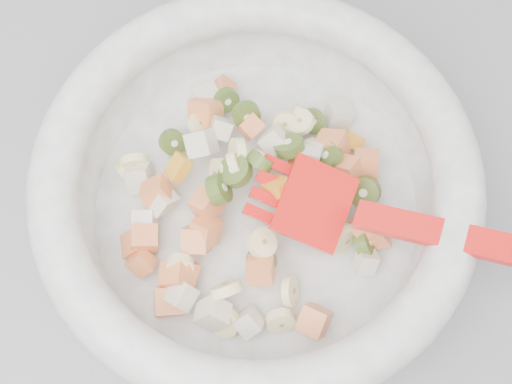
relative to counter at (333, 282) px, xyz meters
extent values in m
cube|color=gray|center=(0.00, 0.00, 0.00)|extent=(2.00, 0.60, 0.90)
cylinder|color=white|center=(-0.13, -0.02, 0.46)|extent=(0.30, 0.30, 0.02)
torus|color=white|center=(-0.13, -0.02, 0.53)|extent=(0.37, 0.37, 0.04)
cylinder|color=beige|center=(-0.16, 0.07, 0.48)|extent=(0.03, 0.03, 0.04)
cylinder|color=beige|center=(-0.09, 0.04, 0.49)|extent=(0.03, 0.02, 0.03)
cylinder|color=beige|center=(-0.16, 0.00, 0.50)|extent=(0.02, 0.04, 0.04)
cylinder|color=beige|center=(-0.11, -0.11, 0.48)|extent=(0.02, 0.03, 0.03)
cylinder|color=beige|center=(-0.10, -0.04, 0.51)|extent=(0.02, 0.03, 0.03)
cylinder|color=beige|center=(-0.20, -0.08, 0.49)|extent=(0.03, 0.02, 0.03)
cylinder|color=beige|center=(-0.06, -0.07, 0.49)|extent=(0.03, 0.03, 0.04)
cylinder|color=beige|center=(-0.16, -0.10, 0.49)|extent=(0.03, 0.02, 0.03)
cylinder|color=beige|center=(-0.08, 0.04, 0.49)|extent=(0.03, 0.03, 0.02)
cylinder|color=beige|center=(-0.07, 0.06, 0.48)|extent=(0.03, 0.03, 0.03)
cylinder|color=beige|center=(-0.16, -0.13, 0.48)|extent=(0.04, 0.03, 0.03)
cylinder|color=beige|center=(-0.22, -0.01, 0.49)|extent=(0.03, 0.03, 0.03)
cylinder|color=beige|center=(-0.13, 0.01, 0.51)|extent=(0.03, 0.03, 0.03)
cylinder|color=beige|center=(-0.23, 0.02, 0.48)|extent=(0.04, 0.01, 0.04)
cylinder|color=beige|center=(-0.14, 0.00, 0.51)|extent=(0.02, 0.03, 0.03)
cylinder|color=beige|center=(-0.13, -0.07, 0.51)|extent=(0.03, 0.04, 0.03)
cylinder|color=beige|center=(-0.12, -0.13, 0.48)|extent=(0.03, 0.02, 0.03)
cylinder|color=beige|center=(-0.24, 0.02, 0.47)|extent=(0.03, 0.04, 0.04)
cylinder|color=beige|center=(-0.17, 0.05, 0.48)|extent=(0.03, 0.04, 0.03)
cylinder|color=beige|center=(-0.14, 0.01, 0.51)|extent=(0.02, 0.04, 0.04)
cube|color=#EC7D4A|center=(-0.08, -0.01, 0.50)|extent=(0.03, 0.03, 0.03)
cube|color=#EC7D4A|center=(-0.21, -0.01, 0.49)|extent=(0.03, 0.03, 0.04)
cube|color=#EC7D4A|center=(-0.17, -0.05, 0.49)|extent=(0.03, 0.04, 0.04)
cube|color=#EC7D4A|center=(-0.03, -0.07, 0.48)|extent=(0.03, 0.02, 0.03)
cube|color=#EC7D4A|center=(-0.09, -0.14, 0.48)|extent=(0.04, 0.03, 0.03)
cube|color=#EC7D4A|center=(-0.02, 0.00, 0.49)|extent=(0.03, 0.03, 0.03)
cube|color=#EC7D4A|center=(-0.21, -0.11, 0.48)|extent=(0.03, 0.03, 0.03)
cube|color=#EC7D4A|center=(-0.16, 0.07, 0.48)|extent=(0.04, 0.04, 0.04)
cube|color=#EC7D4A|center=(-0.23, -0.07, 0.48)|extent=(0.03, 0.03, 0.03)
cube|color=#EC7D4A|center=(-0.04, -0.06, 0.49)|extent=(0.03, 0.03, 0.03)
cube|color=#EC7D4A|center=(-0.13, -0.09, 0.50)|extent=(0.03, 0.03, 0.03)
cube|color=#EC7D4A|center=(-0.04, -0.01, 0.49)|extent=(0.03, 0.04, 0.04)
cube|color=#EC7D4A|center=(-0.20, -0.09, 0.49)|extent=(0.03, 0.03, 0.03)
cube|color=#EC7D4A|center=(-0.19, -0.08, 0.48)|extent=(0.03, 0.03, 0.03)
cube|color=#EC7D4A|center=(-0.24, -0.05, 0.48)|extent=(0.03, 0.02, 0.03)
cube|color=#EC7D4A|center=(-0.18, -0.06, 0.49)|extent=(0.03, 0.03, 0.03)
cube|color=#EC7D4A|center=(-0.09, -0.05, 0.50)|extent=(0.03, 0.03, 0.03)
cube|color=#EC7D4A|center=(-0.17, -0.03, 0.50)|extent=(0.03, 0.03, 0.03)
cube|color=#EC7D4A|center=(-0.12, 0.04, 0.49)|extent=(0.03, 0.03, 0.02)
cube|color=#EC7D4A|center=(-0.23, -0.05, 0.48)|extent=(0.03, 0.02, 0.02)
cube|color=#EC7D4A|center=(-0.05, 0.02, 0.49)|extent=(0.04, 0.04, 0.04)
cube|color=#EC7D4A|center=(-0.15, 0.09, 0.48)|extent=(0.03, 0.03, 0.03)
cylinder|color=#7BAB39|center=(-0.04, -0.07, 0.48)|extent=(0.03, 0.04, 0.04)
cylinder|color=#7BAB39|center=(-0.14, -0.01, 0.51)|extent=(0.03, 0.03, 0.02)
cylinder|color=#7BAB39|center=(-0.13, 0.05, 0.50)|extent=(0.03, 0.02, 0.03)
cylinder|color=#7BAB39|center=(-0.06, 0.00, 0.49)|extent=(0.03, 0.04, 0.03)
cylinder|color=#7BAB39|center=(-0.16, -0.02, 0.51)|extent=(0.03, 0.04, 0.04)
cylinder|color=#7BAB39|center=(-0.03, -0.03, 0.49)|extent=(0.04, 0.03, 0.03)
cylinder|color=#7BAB39|center=(-0.12, 0.00, 0.51)|extent=(0.03, 0.03, 0.03)
cylinder|color=#7BAB39|center=(-0.20, 0.04, 0.48)|extent=(0.03, 0.03, 0.03)
cylinder|color=#7BAB39|center=(-0.09, 0.01, 0.50)|extent=(0.04, 0.04, 0.02)
cylinder|color=#7BAB39|center=(-0.07, 0.05, 0.48)|extent=(0.03, 0.03, 0.02)
cylinder|color=#7BAB39|center=(-0.14, 0.08, 0.49)|extent=(0.03, 0.02, 0.03)
cylinder|color=#7BAB39|center=(-0.13, -0.08, 0.49)|extent=(0.03, 0.03, 0.02)
cube|color=#F3E7CE|center=(-0.23, 0.01, 0.48)|extent=(0.03, 0.03, 0.03)
cube|color=#F3E7CE|center=(-0.17, 0.03, 0.50)|extent=(0.03, 0.03, 0.04)
cube|color=#F3E7CE|center=(-0.15, -0.13, 0.48)|extent=(0.03, 0.03, 0.03)
cube|color=#F3E7CE|center=(-0.08, 0.00, 0.50)|extent=(0.02, 0.03, 0.02)
cube|color=#F3E7CE|center=(-0.17, -0.12, 0.48)|extent=(0.03, 0.03, 0.04)
cube|color=#F3E7CE|center=(-0.21, -0.01, 0.48)|extent=(0.03, 0.03, 0.03)
cube|color=#F3E7CE|center=(-0.04, 0.06, 0.47)|extent=(0.03, 0.03, 0.03)
cube|color=#F3E7CE|center=(-0.04, -0.09, 0.48)|extent=(0.02, 0.03, 0.03)
cube|color=#F3E7CE|center=(-0.11, 0.02, 0.50)|extent=(0.03, 0.03, 0.03)
cube|color=#F3E7CE|center=(-0.07, 0.02, 0.49)|extent=(0.03, 0.03, 0.03)
cube|color=#F3E7CE|center=(-0.20, -0.10, 0.49)|extent=(0.03, 0.03, 0.03)
cube|color=#F3E7CE|center=(-0.16, 0.09, 0.48)|extent=(0.03, 0.03, 0.02)
cube|color=#F3E7CE|center=(-0.21, -0.02, 0.49)|extent=(0.03, 0.03, 0.03)
cube|color=#F3E7CE|center=(-0.23, -0.03, 0.48)|extent=(0.02, 0.03, 0.03)
cube|color=#F3E7CE|center=(-0.15, 0.05, 0.49)|extent=(0.02, 0.03, 0.03)
cube|color=gold|center=(-0.03, 0.02, 0.48)|extent=(0.03, 0.02, 0.03)
cube|color=gold|center=(-0.19, 0.01, 0.49)|extent=(0.03, 0.03, 0.03)
cube|color=gold|center=(-0.11, -0.03, 0.51)|extent=(0.03, 0.03, 0.03)
cube|color=red|center=(-0.08, -0.05, 0.52)|extent=(0.08, 0.09, 0.03)
cube|color=red|center=(-0.11, -0.01, 0.51)|extent=(0.03, 0.02, 0.01)
cube|color=red|center=(-0.11, -0.02, 0.51)|extent=(0.03, 0.02, 0.01)
cube|color=red|center=(-0.12, -0.03, 0.51)|extent=(0.03, 0.02, 0.01)
cube|color=red|center=(-0.13, -0.05, 0.51)|extent=(0.03, 0.02, 0.01)
cube|color=red|center=(0.04, -0.11, 0.55)|extent=(0.19, 0.11, 0.06)
camera|label=1|loc=(-0.15, -0.22, 1.01)|focal=45.00mm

